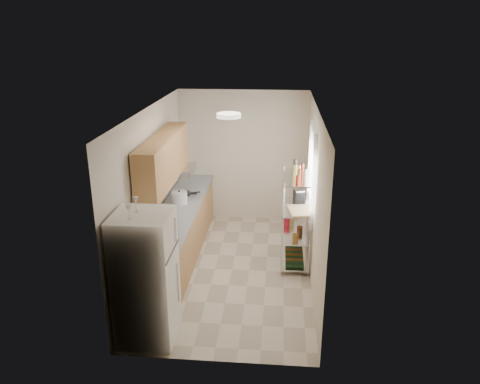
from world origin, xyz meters
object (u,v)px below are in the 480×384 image
object	(u,v)px
refrigerator	(146,278)
cutting_board	(301,211)
frying_pan_large	(180,195)
rice_cooker	(179,198)
espresso_machine	(299,196)

from	to	relation	value
refrigerator	cutting_board	bearing A→B (deg)	44.06
refrigerator	frying_pan_large	xyz separation A→B (m)	(-0.14, 2.73, 0.09)
refrigerator	rice_cooker	world-z (taller)	refrigerator
rice_cooker	frying_pan_large	size ratio (longest dim) A/B	1.00
espresso_machine	rice_cooker	bearing A→B (deg)	163.67
frying_pan_large	espresso_machine	distance (m)	2.12
refrigerator	espresso_machine	distance (m)	2.96
refrigerator	cutting_board	size ratio (longest dim) A/B	3.43
rice_cooker	espresso_machine	distance (m)	1.99
refrigerator	frying_pan_large	bearing A→B (deg)	92.93
rice_cooker	frying_pan_large	bearing A→B (deg)	100.23
cutting_board	espresso_machine	bearing A→B (deg)	95.43
cutting_board	espresso_machine	xyz separation A→B (m)	(-0.03, 0.35, 0.11)
refrigerator	rice_cooker	size ratio (longest dim) A/B	6.43
rice_cooker	cutting_board	distance (m)	2.07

